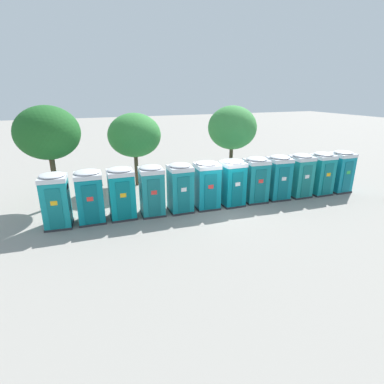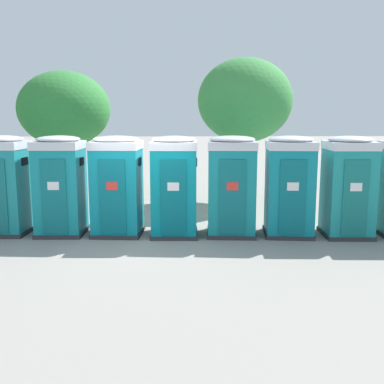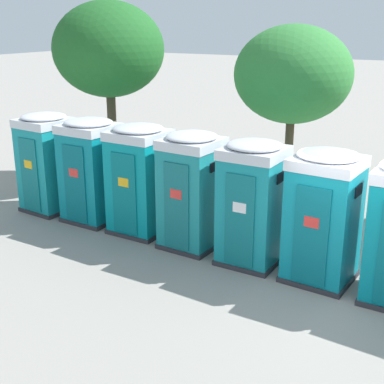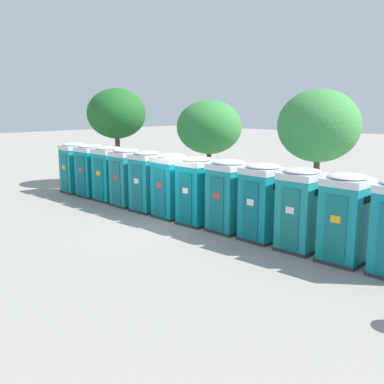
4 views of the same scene
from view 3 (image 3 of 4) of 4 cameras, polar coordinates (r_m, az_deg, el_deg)
ground_plane at (r=10.18m, az=16.41°, el=-10.75°), size 120.00×120.00×0.00m
portapotty_0 at (r=14.17m, az=-15.19°, el=3.10°), size 1.28×1.30×2.54m
portapotty_1 at (r=13.19m, az=-10.71°, el=2.34°), size 1.28×1.25×2.54m
portapotty_2 at (r=12.29m, az=-5.60°, el=1.42°), size 1.27×1.23×2.54m
portapotty_3 at (r=11.42m, az=-0.03°, el=0.22°), size 1.22×1.26×2.54m
portapotty_4 at (r=10.73m, az=6.47°, el=-1.10°), size 1.20×1.23×2.54m
portapotty_5 at (r=10.21m, az=13.84°, el=-2.52°), size 1.31×1.28×2.54m
street_tree_0 at (r=15.61m, az=10.72°, el=12.19°), size 3.32×3.32×4.66m
street_tree_2 at (r=15.98m, az=-8.88°, el=14.74°), size 3.19×3.19×5.30m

